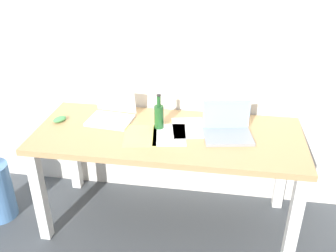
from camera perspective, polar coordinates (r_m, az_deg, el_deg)
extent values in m
plane|color=#42474C|center=(2.85, 0.00, -14.12)|extent=(8.00, 8.00, 0.00)
cube|color=silver|center=(2.60, 1.45, 14.37)|extent=(5.20, 0.08, 2.60)
cube|color=tan|center=(2.43, 0.00, -1.46)|extent=(1.74, 0.71, 0.04)
cube|color=silver|center=(2.64, -19.03, -10.15)|extent=(0.07, 0.07, 0.70)
cube|color=silver|center=(2.43, 18.70, -13.86)|extent=(0.07, 0.07, 0.70)
cube|color=silver|center=(3.07, -14.28, -3.61)|extent=(0.07, 0.07, 0.70)
cube|color=silver|center=(2.89, 17.13, -6.16)|extent=(0.07, 0.07, 0.70)
cube|color=silver|center=(2.59, -8.86, 0.87)|extent=(0.31, 0.25, 0.02)
cube|color=white|center=(2.64, -8.05, 3.92)|extent=(0.29, 0.07, 0.18)
cube|color=gray|center=(2.38, 9.17, -1.68)|extent=(0.33, 0.26, 0.02)
cube|color=#8CB7EA|center=(2.43, 8.92, 1.78)|extent=(0.30, 0.07, 0.20)
cylinder|color=#1E5123|center=(2.45, -1.40, 1.37)|extent=(0.06, 0.06, 0.16)
cylinder|color=#1E5123|center=(2.40, -1.43, 3.85)|extent=(0.03, 0.03, 0.07)
cylinder|color=black|center=(2.38, -1.44, 4.74)|extent=(0.03, 0.03, 0.01)
ellipsoid|color=#4C9E56|center=(2.66, -16.24, 1.01)|extent=(0.10, 0.12, 0.03)
cube|color=white|center=(2.48, 3.13, -0.27)|extent=(0.26, 0.33, 0.00)
cube|color=#F4E06B|center=(2.39, -4.28, -1.49)|extent=(0.26, 0.33, 0.00)
cube|color=white|center=(2.40, 0.20, -1.33)|extent=(0.25, 0.32, 0.00)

